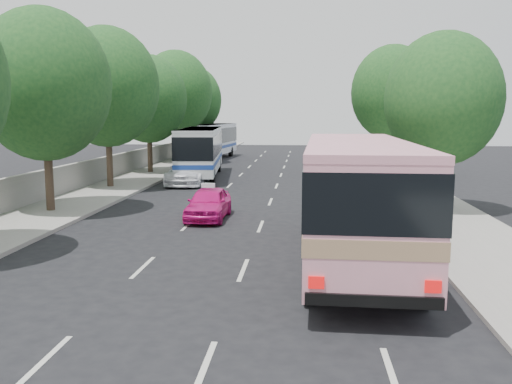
# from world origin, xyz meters

# --- Properties ---
(ground) EXTENTS (120.00, 120.00, 0.00)m
(ground) POSITION_xyz_m (0.00, 0.00, 0.00)
(ground) COLOR black
(ground) RESTS_ON ground
(sidewalk_left) EXTENTS (4.00, 90.00, 0.15)m
(sidewalk_left) POSITION_xyz_m (-8.50, 20.00, 0.07)
(sidewalk_left) COLOR #9E998E
(sidewalk_left) RESTS_ON ground
(sidewalk_right) EXTENTS (4.00, 90.00, 0.12)m
(sidewalk_right) POSITION_xyz_m (8.50, 20.00, 0.06)
(sidewalk_right) COLOR #9E998E
(sidewalk_right) RESTS_ON ground
(low_wall) EXTENTS (0.30, 90.00, 1.50)m
(low_wall) POSITION_xyz_m (-10.30, 20.00, 0.90)
(low_wall) COLOR #9E998E
(low_wall) RESTS_ON sidewalk_left
(tree_left_b) EXTENTS (5.70, 5.70, 8.88)m
(tree_left_b) POSITION_xyz_m (-8.42, 5.94, 5.82)
(tree_left_b) COLOR #38281E
(tree_left_b) RESTS_ON ground
(tree_left_c) EXTENTS (6.00, 6.00, 9.35)m
(tree_left_c) POSITION_xyz_m (-8.62, 13.94, 6.12)
(tree_left_c) COLOR #38281E
(tree_left_c) RESTS_ON ground
(tree_left_d) EXTENTS (5.52, 5.52, 8.60)m
(tree_left_d) POSITION_xyz_m (-8.52, 21.94, 5.63)
(tree_left_d) COLOR #38281E
(tree_left_d) RESTS_ON ground
(tree_left_e) EXTENTS (6.30, 6.30, 9.82)m
(tree_left_e) POSITION_xyz_m (-8.42, 29.94, 6.43)
(tree_left_e) COLOR #38281E
(tree_left_e) RESTS_ON ground
(tree_left_f) EXTENTS (5.88, 5.88, 9.16)m
(tree_left_f) POSITION_xyz_m (-8.62, 37.94, 6.00)
(tree_left_f) COLOR #38281E
(tree_left_f) RESTS_ON ground
(tree_right_near) EXTENTS (5.10, 5.10, 7.95)m
(tree_right_near) POSITION_xyz_m (8.78, 7.94, 5.20)
(tree_right_near) COLOR #38281E
(tree_right_near) RESTS_ON ground
(tree_right_far) EXTENTS (6.00, 6.00, 9.35)m
(tree_right_far) POSITION_xyz_m (9.08, 23.94, 6.12)
(tree_right_far) COLOR #38281E
(tree_right_far) RESTS_ON ground
(pink_bus) EXTENTS (3.16, 11.32, 3.59)m
(pink_bus) POSITION_xyz_m (4.22, -0.71, 2.23)
(pink_bus) COLOR pink
(pink_bus) RESTS_ON ground
(pink_taxi) EXTENTS (1.61, 3.91, 1.33)m
(pink_taxi) POSITION_xyz_m (-1.30, 5.35, 0.66)
(pink_taxi) COLOR #DA127C
(pink_taxi) RESTS_ON ground
(white_pickup) EXTENTS (2.29, 5.60, 1.62)m
(white_pickup) POSITION_xyz_m (-4.50, 16.57, 0.81)
(white_pickup) COLOR white
(white_pickup) RESTS_ON ground
(tour_coach_front) EXTENTS (3.65, 11.50, 3.38)m
(tour_coach_front) POSITION_xyz_m (-4.50, 20.26, 2.04)
(tour_coach_front) COLOR silver
(tour_coach_front) RESTS_ON ground
(tour_coach_rear) EXTENTS (3.42, 11.45, 3.37)m
(tour_coach_rear) POSITION_xyz_m (-6.30, 35.37, 2.03)
(tour_coach_rear) COLOR silver
(tour_coach_rear) RESTS_ON ground
(taxi_roof_sign) EXTENTS (0.55, 0.19, 0.18)m
(taxi_roof_sign) POSITION_xyz_m (-1.30, 5.35, 1.42)
(taxi_roof_sign) COLOR silver
(taxi_roof_sign) RESTS_ON pink_taxi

